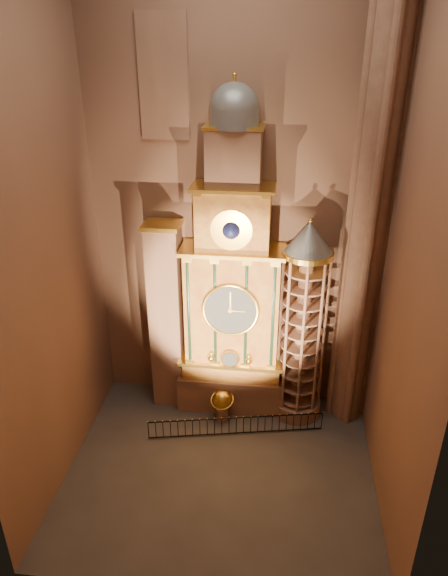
# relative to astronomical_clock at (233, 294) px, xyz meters

# --- Properties ---
(floor) EXTENTS (14.00, 14.00, 0.00)m
(floor) POSITION_rel_astronomical_clock_xyz_m (0.00, -4.96, -6.68)
(floor) COLOR #383330
(floor) RESTS_ON ground
(wall_back) EXTENTS (22.00, 0.00, 22.00)m
(wall_back) POSITION_rel_astronomical_clock_xyz_m (0.00, 1.04, 4.32)
(wall_back) COLOR #90664D
(wall_back) RESTS_ON floor
(wall_left) EXTENTS (0.00, 22.00, 22.00)m
(wall_left) POSITION_rel_astronomical_clock_xyz_m (-7.00, -4.96, 4.32)
(wall_left) COLOR #90664D
(wall_left) RESTS_ON floor
(wall_right) EXTENTS (0.00, 22.00, 22.00)m
(wall_right) POSITION_rel_astronomical_clock_xyz_m (7.00, -4.96, 4.32)
(wall_right) COLOR #90664D
(wall_right) RESTS_ON floor
(astronomical_clock) EXTENTS (5.60, 2.41, 16.70)m
(astronomical_clock) POSITION_rel_astronomical_clock_xyz_m (0.00, 0.00, 0.00)
(astronomical_clock) COLOR #8C634C
(astronomical_clock) RESTS_ON floor
(portrait_tower) EXTENTS (1.80, 1.60, 10.20)m
(portrait_tower) POSITION_rel_astronomical_clock_xyz_m (-3.40, 0.02, -1.53)
(portrait_tower) COLOR #8C634C
(portrait_tower) RESTS_ON floor
(stair_turret) EXTENTS (2.50, 2.50, 10.80)m
(stair_turret) POSITION_rel_astronomical_clock_xyz_m (3.50, -0.26, -1.41)
(stair_turret) COLOR #8C634C
(stair_turret) RESTS_ON floor
(gothic_pier) EXTENTS (2.04, 2.04, 22.00)m
(gothic_pier) POSITION_rel_astronomical_clock_xyz_m (6.10, 0.04, 4.32)
(gothic_pier) COLOR #8C634C
(gothic_pier) RESTS_ON floor
(stained_glass_window) EXTENTS (2.20, 0.14, 5.20)m
(stained_glass_window) POSITION_rel_astronomical_clock_xyz_m (-3.20, 0.95, 9.82)
(stained_glass_window) COLOR navy
(stained_glass_window) RESTS_ON wall_back
(celestial_globe) EXTENTS (1.40, 1.34, 1.75)m
(celestial_globe) POSITION_rel_astronomical_clock_xyz_m (-0.36, -1.40, -5.63)
(celestial_globe) COLOR #8C634C
(celestial_globe) RESTS_ON floor
(iron_railing) EXTENTS (8.58, 1.80, 1.03)m
(iron_railing) POSITION_rel_astronomical_clock_xyz_m (0.49, -2.49, -6.12)
(iron_railing) COLOR black
(iron_railing) RESTS_ON floor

